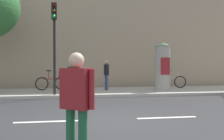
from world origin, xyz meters
The scene contains 11 objects.
ground_plane centered at (0.00, 0.00, 0.00)m, with size 80.00×80.00×0.00m, color #2B2B2D.
sidewalk_curb centered at (0.00, 7.00, 0.07)m, with size 36.00×4.00×0.15m, color #B2ADA3.
lane_markings centered at (0.00, 0.00, 0.00)m, with size 25.80×0.16×0.01m.
building_backdrop centered at (0.00, 12.00, 5.04)m, with size 36.00×5.00×10.08m, color tan.
traffic_light centered at (-1.75, 5.24, 2.99)m, with size 0.24×0.45×4.22m.
poster_column centered at (3.91, 6.45, 1.47)m, with size 0.92×0.92×2.60m.
pedestrian_in_red_top centered at (-1.04, -3.39, 1.04)m, with size 0.52×0.48×1.75m.
pedestrian_with_backpack centered at (0.96, 7.23, 1.10)m, with size 0.25×0.61×1.63m.
pedestrian_with_bag centered at (-0.96, 6.52, 1.01)m, with size 0.41×0.51×1.49m.
bicycle_leaning centered at (5.00, 7.91, 0.54)m, with size 1.74×0.44×1.09m.
bicycle_upright centered at (-2.02, 7.73, 0.54)m, with size 1.72×0.52×1.09m.
Camera 1 is at (-1.18, -7.59, 1.57)m, focal length 43.70 mm.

